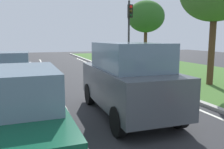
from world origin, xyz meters
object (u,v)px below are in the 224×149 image
at_px(car_suv_ahead, 128,79).
at_px(car_sedan_left_lane, 16,116).
at_px(tree_roadside_far, 146,17).
at_px(car_hatchback_far, 13,71).
at_px(traffic_light_near_right, 129,25).

xyz_separation_m(car_suv_ahead, car_sedan_left_lane, (-3.18, -1.93, -0.25)).
height_order(car_suv_ahead, tree_roadside_far, tree_roadside_far).
relative_size(car_suv_ahead, car_sedan_left_lane, 1.04).
bearing_deg(tree_roadside_far, car_sedan_left_lane, -124.73).
bearing_deg(car_hatchback_far, traffic_light_near_right, 25.79).
bearing_deg(car_sedan_left_lane, traffic_light_near_right, 55.63).
distance_m(car_hatchback_far, tree_roadside_far, 14.62).
distance_m(car_suv_ahead, car_hatchback_far, 6.49).
height_order(car_hatchback_far, tree_roadside_far, tree_roadside_far).
bearing_deg(traffic_light_near_right, car_hatchback_far, -154.97).
xyz_separation_m(car_suv_ahead, traffic_light_near_right, (3.90, 8.88, 2.20)).
distance_m(car_suv_ahead, tree_roadside_far, 16.16).
bearing_deg(car_suv_ahead, car_sedan_left_lane, -148.08).
bearing_deg(tree_roadside_far, car_suv_ahead, -119.24).
height_order(traffic_light_near_right, tree_roadside_far, tree_roadside_far).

